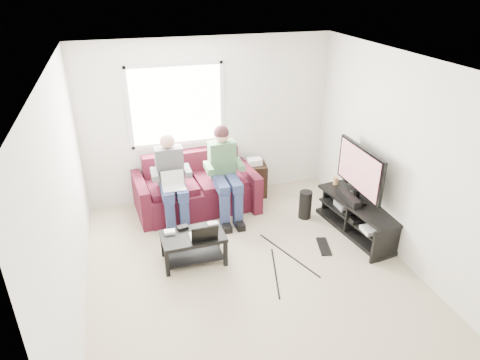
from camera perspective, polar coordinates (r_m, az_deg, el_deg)
name	(u,v)px	position (r m, az deg, el deg)	size (l,w,h in m)	color
floor	(251,272)	(5.58, 1.42, -12.14)	(4.50, 4.50, 0.00)	tan
ceiling	(253,65)	(4.46, 1.80, 15.05)	(4.50, 4.50, 0.00)	white
wall_back	(209,121)	(6.90, -4.20, 7.88)	(4.50, 4.50, 0.00)	silver
wall_front	(352,319)	(3.19, 14.67, -17.54)	(4.50, 4.50, 0.00)	silver
wall_left	(66,205)	(4.73, -22.18, -3.12)	(4.50, 4.50, 0.00)	silver
wall_right	(403,161)	(5.77, 20.87, 2.40)	(4.50, 4.50, 0.00)	silver
window	(176,105)	(6.71, -8.47, 9.82)	(1.48, 0.04, 1.28)	white
sofa	(196,190)	(6.83, -5.93, -1.31)	(1.93, 1.00, 0.87)	#4C1324
person_left	(172,177)	(6.29, -9.10, 0.34)	(0.40, 0.70, 1.36)	navy
person_right	(224,167)	(6.42, -2.09, 1.78)	(0.40, 0.71, 1.41)	navy
laptop_silver	(174,184)	(6.13, -8.83, -0.59)	(0.32, 0.22, 0.24)	silver
coffee_table	(193,242)	(5.63, -6.26, -8.19)	(0.82, 0.52, 0.40)	black
laptop_black	(203,229)	(5.46, -4.97, -6.49)	(0.34, 0.24, 0.24)	black
controller_a	(170,232)	(5.63, -9.37, -6.85)	(0.14, 0.09, 0.04)	silver
controller_b	(183,227)	(5.70, -7.65, -6.28)	(0.14, 0.09, 0.04)	black
controller_c	(213,224)	(5.73, -3.64, -5.87)	(0.14, 0.09, 0.04)	gray
tv_stand	(357,219)	(6.46, 15.37, -5.02)	(0.63, 1.51, 0.48)	black
tv	(360,171)	(6.20, 15.67, 1.19)	(0.12, 1.10, 0.81)	black
soundbar	(349,198)	(6.32, 14.31, -2.30)	(0.12, 0.50, 0.10)	black
drink_cup	(336,181)	(6.75, 12.65, -0.09)	(0.08, 0.08, 0.12)	#AE7F4B
console_white	(373,229)	(6.14, 17.32, -6.28)	(0.30, 0.22, 0.06)	silver
console_grey	(348,204)	(6.63, 14.15, -3.16)	(0.34, 0.26, 0.08)	gray
console_black	(360,216)	(6.38, 15.67, -4.66)	(0.38, 0.30, 0.07)	black
subwoofer	(305,205)	(6.65, 8.69, -3.27)	(0.19, 0.19, 0.44)	black
keyboard_floor	(324,246)	(6.12, 11.11, -8.68)	(0.14, 0.42, 0.02)	black
end_table	(254,179)	(7.22, 1.92, 0.18)	(0.38, 0.38, 0.66)	black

